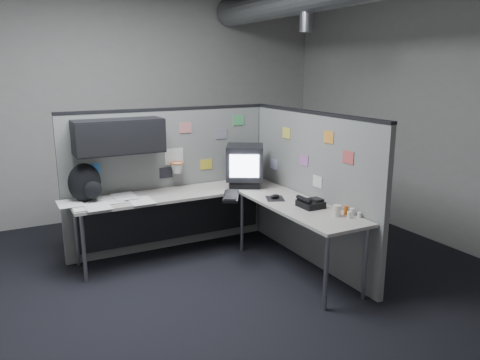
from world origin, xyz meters
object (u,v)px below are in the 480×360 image
phone (310,203)px  desk (211,206)px  keyboard (231,196)px  backpack (85,183)px  monitor (245,165)px

phone → desk: bearing=139.1°
keyboard → desk: bearing=117.2°
desk → keyboard: size_ratio=5.07×
keyboard → phone: bearing=-67.0°
desk → backpack: size_ratio=5.79×
keyboard → monitor: bearing=30.9°
desk → keyboard: keyboard is taller
desk → monitor: (0.54, 0.22, 0.36)m
keyboard → backpack: 1.49m
keyboard → phone: (0.53, -0.67, 0.02)m
monitor → phone: monitor is taller
keyboard → phone: phone is taller
desk → monitor: 0.68m
phone → backpack: bearing=157.4°
backpack → monitor: bearing=-9.6°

